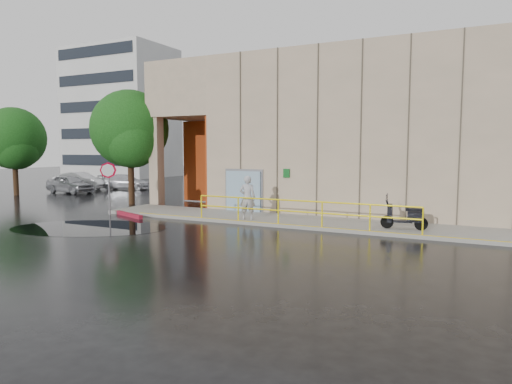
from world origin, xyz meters
TOP-DOWN VIEW (x-y plane):
  - ground at (0.00, 0.00)m, footprint 120.00×120.00m
  - sidewalk at (4.00, 4.50)m, footprint 20.00×3.00m
  - building at (5.10, 10.98)m, footprint 20.00×10.17m
  - guardrail at (4.25, 3.15)m, footprint 9.56×0.06m
  - distant_building at (-28.00, 27.98)m, footprint 12.00×8.08m
  - person at (1.64, 3.56)m, footprint 0.82×0.67m
  - scooter at (8.24, 4.05)m, footprint 1.78×0.71m
  - stop_sign at (-5.50, 2.57)m, footprint 0.56×0.60m
  - red_curb at (-4.35, 2.67)m, footprint 2.30×1.05m
  - puddle at (-3.63, -0.51)m, footprint 7.49×6.03m
  - car_a at (-16.38, 9.82)m, footprint 4.12×1.95m
  - car_b at (-18.14, 12.39)m, footprint 4.39×2.09m
  - car_c at (-15.00, 14.19)m, footprint 4.45×3.07m
  - tree_near at (-7.52, 6.49)m, footprint 4.51×4.51m
  - tree_far at (-18.41, 6.98)m, footprint 4.32×4.32m

SIDE VIEW (x-z plane):
  - ground at x=0.00m, z-range 0.00..0.00m
  - puddle at x=-3.63m, z-range 0.00..0.01m
  - sidewalk at x=4.00m, z-range 0.00..0.15m
  - red_curb at x=-4.35m, z-range 0.00..0.18m
  - car_c at x=-15.00m, z-range 0.00..1.20m
  - guardrail at x=4.25m, z-range 0.16..1.19m
  - car_a at x=-16.38m, z-range 0.00..1.36m
  - car_b at x=-18.14m, z-range 0.00..1.39m
  - scooter at x=8.24m, z-range 0.25..1.61m
  - person at x=1.64m, z-range 0.15..2.09m
  - stop_sign at x=-5.50m, z-range 0.59..3.20m
  - tree_far at x=-18.41m, z-range 0.74..6.90m
  - building at x=5.10m, z-range 0.21..8.21m
  - tree_near at x=-7.52m, z-range 0.91..7.59m
  - distant_building at x=-28.00m, z-range 0.00..15.00m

